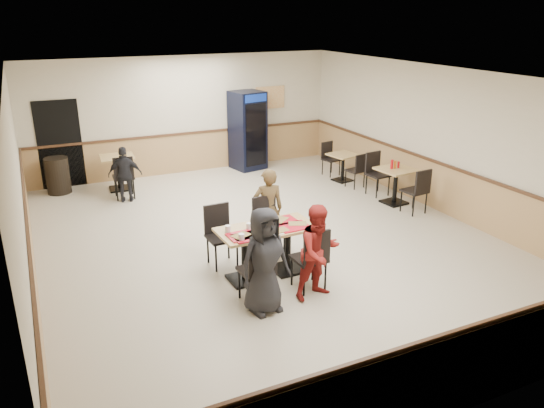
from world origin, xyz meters
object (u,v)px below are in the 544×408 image
diner_woman_right (319,252)px  side_table_near (396,180)px  side_table_far (343,163)px  back_table (118,168)px  diner_woman_left (265,261)px  pepsi_cooler (248,130)px  lone_diner (125,175)px  diner_man_opposite (268,209)px  trash_bin (58,175)px  main_table (267,244)px

diner_woman_right → side_table_near: 4.56m
side_table_far → back_table: bearing=162.0°
side_table_near → back_table: bearing=146.1°
side_table_near → back_table: (-5.34, 3.59, 0.01)m
diner_woman_left → diner_woman_right: diner_woman_left is taller
pepsi_cooler → back_table: bearing=174.8°
diner_woman_right → back_table: bearing=97.1°
lone_diner → side_table_far: lone_diner is taller
diner_man_opposite → lone_diner: (-1.82, 3.60, -0.11)m
lone_diner → pepsi_cooler: pepsi_cooler is taller
side_table_far → back_table: (-5.19, 1.69, 0.08)m
diner_woman_right → side_table_far: diner_woman_right is taller
trash_bin → main_table: bearing=-65.3°
back_table → pepsi_cooler: (3.50, 0.39, 0.49)m
back_table → pepsi_cooler: bearing=6.4°
main_table → diner_man_opposite: (0.47, 0.95, 0.19)m
diner_woman_left → side_table_far: size_ratio=2.06×
diner_woman_right → side_table_near: size_ratio=1.77×
trash_bin → diner_woman_left: bearing=-72.0°
side_table_far → trash_bin: bearing=162.6°
main_table → side_table_near: 4.42m
lone_diner → side_table_near: size_ratio=1.54×
lone_diner → back_table: 0.93m
side_table_near → trash_bin: 7.75m
diner_man_opposite → pepsi_cooler: (1.68, 4.92, 0.29)m
trash_bin → diner_man_opposite: bearing=-57.2°
diner_woman_left → back_table: 6.50m
main_table → side_table_far: (3.84, 3.79, -0.09)m
main_table → diner_woman_left: diner_woman_left is taller
diner_man_opposite → side_table_far: 4.42m
side_table_near → pepsi_cooler: pepsi_cooler is taller
lone_diner → side_table_far: (5.19, -0.76, -0.17)m
diner_man_opposite → back_table: bearing=-56.2°
diner_woman_left → side_table_near: diner_woman_left is taller
main_table → diner_woman_left: bearing=-117.9°
main_table → diner_man_opposite: size_ratio=1.06×
diner_woman_right → side_table_near: (3.58, 2.82, -0.19)m
side_table_near → lone_diner: bearing=153.5°
diner_woman_right → trash_bin: (-3.09, 6.76, -0.30)m
diner_woman_right → pepsi_cooler: pepsi_cooler is taller
back_table → trash_bin: 1.38m
main_table → side_table_near: size_ratio=1.92×
diner_woman_right → trash_bin: bearing=106.3°
diner_woman_right → diner_man_opposite: (0.06, 1.88, 0.02)m
side_table_near → trash_bin: bearing=149.5°
diner_woman_right → back_table: (-1.76, 6.41, -0.18)m
diner_man_opposite → trash_bin: diner_man_opposite is taller
side_table_near → pepsi_cooler: size_ratio=0.39×
lone_diner → diner_woman_left: bearing=113.6°
pepsi_cooler → trash_bin: 4.86m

